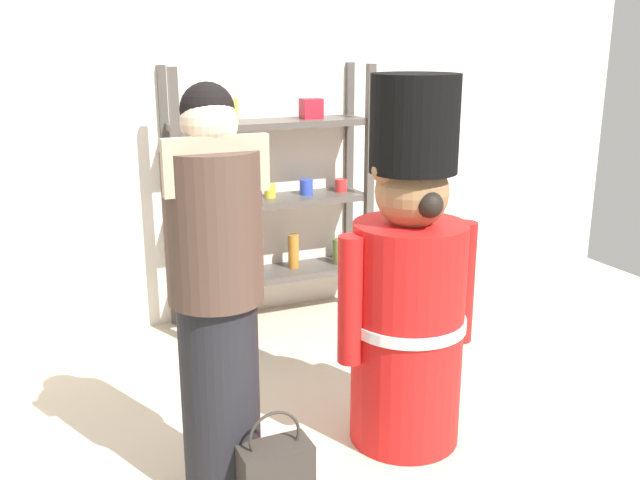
{
  "coord_description": "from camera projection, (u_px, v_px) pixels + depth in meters",
  "views": [
    {
      "loc": [
        -1.14,
        -2.14,
        1.76
      ],
      "look_at": [
        -0.06,
        0.31,
        1.0
      ],
      "focal_mm": 39.83,
      "sensor_mm": 36.0,
      "label": 1
    }
  ],
  "objects": [
    {
      "name": "back_wall",
      "position": [
        205.0,
        117.0,
        4.39
      ],
      "size": [
        6.4,
        0.12,
        2.6
      ],
      "primitive_type": "cube",
      "color": "silver",
      "rests_on": "ground_plane"
    },
    {
      "name": "person_shopper",
      "position": [
        217.0,
        299.0,
        2.63
      ],
      "size": [
        0.37,
        0.36,
        1.62
      ],
      "color": "black",
      "rests_on": "ground_plane"
    },
    {
      "name": "merchandise_shelf",
      "position": [
        271.0,
        199.0,
        4.47
      ],
      "size": [
        1.28,
        0.35,
        1.62
      ],
      "color": "#4C4742",
      "rests_on": "ground_plane"
    },
    {
      "name": "shopping_bag",
      "position": [
        275.0,
        479.0,
        2.69
      ],
      "size": [
        0.28,
        0.15,
        0.44
      ],
      "color": "#332D28",
      "rests_on": "ground_plane"
    },
    {
      "name": "teddy_bear_guard",
      "position": [
        409.0,
        290.0,
        3.07
      ],
      "size": [
        0.67,
        0.51,
        1.63
      ],
      "color": "red",
      "rests_on": "ground_plane"
    }
  ]
}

